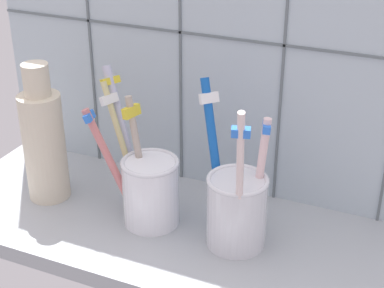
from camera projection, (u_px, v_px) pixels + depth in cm
name	position (u px, v px, depth cm)	size (l,w,h in cm)	color
counter_slab	(193.00, 238.00, 69.74)	(64.00, 22.00, 2.00)	#9EA3A8
tile_wall_back	(234.00, 31.00, 69.74)	(64.00, 2.20, 45.00)	#B2C1CC
toothbrush_cup_left	(147.00, 185.00, 69.23)	(11.56, 8.56, 17.22)	white
toothbrush_cup_right	(236.00, 206.00, 65.21)	(10.12, 11.48, 18.57)	silver
ceramic_vase	(42.00, 143.00, 72.50)	(5.14, 5.14, 17.56)	beige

